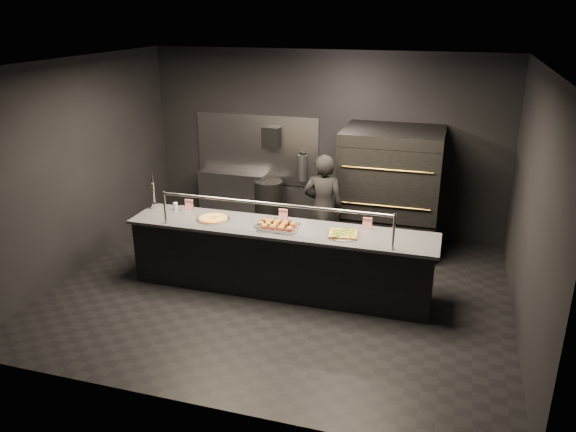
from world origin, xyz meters
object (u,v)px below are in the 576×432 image
object	(u,v)px
prep_shelf	(234,196)
towel_dispenser	(271,137)
pizza_oven	(390,189)
square_pizza	(343,234)
fire_extinguisher	(303,168)
worker	(323,208)
trash_bin	(269,204)
slider_tray_b	(279,226)
slider_tray_a	(273,223)
beer_tap	(154,198)
service_counter	(280,259)
round_pizza	(213,219)

from	to	relation	value
prep_shelf	towel_dispenser	size ratio (longest dim) A/B	3.43
pizza_oven	square_pizza	size ratio (longest dim) A/B	4.35
square_pizza	fire_extinguisher	bearing A→B (deg)	116.12
pizza_oven	worker	distance (m)	1.17
pizza_oven	trash_bin	size ratio (longest dim) A/B	2.32
fire_extinguisher	worker	size ratio (longest dim) A/B	0.31
pizza_oven	slider_tray_b	distance (m)	2.29
prep_shelf	slider_tray_a	world-z (taller)	slider_tray_a
prep_shelf	trash_bin	xyz separation A→B (m)	(0.70, -0.11, -0.04)
towel_dispenser	beer_tap	world-z (taller)	towel_dispenser
square_pizza	beer_tap	bearing A→B (deg)	174.97
pizza_oven	beer_tap	size ratio (longest dim) A/B	3.63
slider_tray_b	worker	bearing A→B (deg)	75.47
service_counter	towel_dispenser	xyz separation A→B (m)	(-0.90, 2.39, 1.09)
fire_extinguisher	prep_shelf	bearing A→B (deg)	-176.34
round_pizza	slider_tray_a	world-z (taller)	slider_tray_a
prep_shelf	square_pizza	size ratio (longest dim) A/B	2.73
towel_dispenser	slider_tray_b	xyz separation A→B (m)	(0.90, -2.44, -0.60)
prep_shelf	square_pizza	distance (m)	3.44
towel_dispenser	beer_tap	size ratio (longest dim) A/B	0.67
slider_tray_a	pizza_oven	bearing A→B (deg)	55.15
beer_tap	worker	xyz separation A→B (m)	(2.26, 0.95, -0.25)
trash_bin	worker	size ratio (longest dim) A/B	0.50
square_pizza	trash_bin	world-z (taller)	square_pizza
slider_tray_a	worker	xyz separation A→B (m)	(0.41, 1.11, -0.12)
prep_shelf	slider_tray_a	xyz separation A→B (m)	(1.50, -2.29, 0.50)
prep_shelf	fire_extinguisher	xyz separation A→B (m)	(1.25, 0.08, 0.61)
towel_dispenser	beer_tap	distance (m)	2.48
beer_tap	square_pizza	size ratio (longest dim) A/B	1.20
beer_tap	square_pizza	distance (m)	2.81
trash_bin	beer_tap	bearing A→B (deg)	-117.53
service_counter	pizza_oven	bearing A→B (deg)	57.73
service_counter	slider_tray_b	xyz separation A→B (m)	(-0.00, -0.05, 0.49)
prep_shelf	worker	xyz separation A→B (m)	(1.91, -1.17, 0.37)
prep_shelf	towel_dispenser	world-z (taller)	towel_dispenser
slider_tray_a	square_pizza	distance (m)	0.95
square_pizza	service_counter	bearing A→B (deg)	176.84
beer_tap	round_pizza	world-z (taller)	beer_tap
slider_tray_a	square_pizza	size ratio (longest dim) A/B	0.99
towel_dispenser	square_pizza	size ratio (longest dim) A/B	0.80
service_counter	worker	size ratio (longest dim) A/B	2.49
beer_tap	prep_shelf	bearing A→B (deg)	80.63
pizza_oven	towel_dispenser	xyz separation A→B (m)	(-2.10, 0.49, 0.58)
trash_bin	prep_shelf	bearing A→B (deg)	171.33
service_counter	fire_extinguisher	distance (m)	2.50
round_pizza	trash_bin	bearing A→B (deg)	88.71
service_counter	prep_shelf	bearing A→B (deg)	124.59
service_counter	round_pizza	size ratio (longest dim) A/B	9.07
towel_dispenser	trash_bin	world-z (taller)	towel_dispenser
pizza_oven	slider_tray_b	world-z (taller)	pizza_oven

